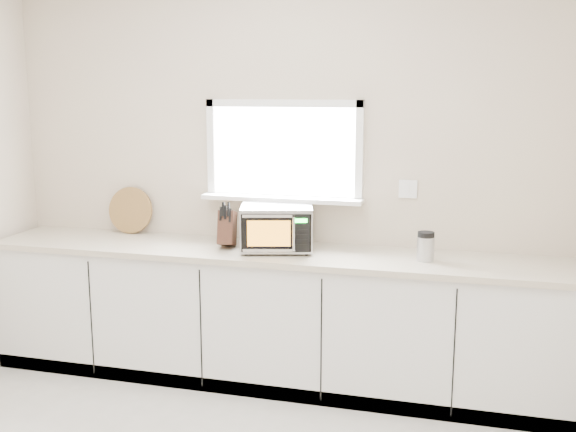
% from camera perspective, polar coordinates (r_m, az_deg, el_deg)
% --- Properties ---
extents(back_wall, '(4.00, 0.17, 2.70)m').
position_cam_1_polar(back_wall, '(4.67, -0.31, 3.24)').
color(back_wall, '#B9A593').
rests_on(back_wall, ground).
extents(cabinets, '(3.92, 0.60, 0.88)m').
position_cam_1_polar(cabinets, '(4.61, -1.29, -8.70)').
color(cabinets, silver).
rests_on(cabinets, ground).
extents(countertop, '(3.92, 0.64, 0.04)m').
position_cam_1_polar(countertop, '(4.47, -1.35, -3.17)').
color(countertop, beige).
rests_on(countertop, cabinets).
extents(microwave, '(0.54, 0.47, 0.30)m').
position_cam_1_polar(microwave, '(4.43, -0.96, -0.95)').
color(microwave, black).
rests_on(microwave, countertop).
extents(knife_block, '(0.14, 0.23, 0.32)m').
position_cam_1_polar(knife_block, '(4.53, -5.17, -0.97)').
color(knife_block, '#442618').
rests_on(knife_block, countertop).
extents(cutting_board, '(0.34, 0.08, 0.34)m').
position_cam_1_polar(cutting_board, '(5.09, -13.19, 0.48)').
color(cutting_board, olive).
rests_on(cutting_board, countertop).
extents(coffee_grinder, '(0.12, 0.12, 0.19)m').
position_cam_1_polar(coffee_grinder, '(4.26, 11.57, -2.52)').
color(coffee_grinder, '#AAADB2').
rests_on(coffee_grinder, countertop).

